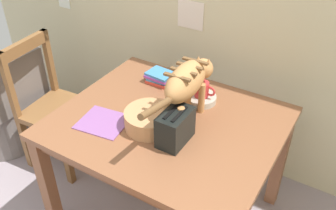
{
  "coord_description": "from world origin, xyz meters",
  "views": [
    {
      "loc": [
        0.74,
        -0.12,
        1.97
      ],
      "look_at": [
        -0.08,
        1.24,
        0.86
      ],
      "focal_mm": 39.72,
      "sensor_mm": 36.0,
      "label": 1
    }
  ],
  "objects_px": {
    "cat": "(187,82)",
    "wicker_armchair": "(3,111)",
    "magazine": "(103,122)",
    "coffee_mug": "(202,90)",
    "wicker_basket": "(150,119)",
    "toaster": "(175,127)",
    "saucer_bowl": "(201,99)",
    "dining_table": "(168,133)",
    "wooden_chair_near": "(54,107)",
    "book_stack": "(161,77)"
  },
  "relations": [
    {
      "from": "toaster",
      "to": "wooden_chair_near",
      "type": "distance_m",
      "value": 1.17
    },
    {
      "from": "dining_table",
      "to": "book_stack",
      "type": "distance_m",
      "value": 0.41
    },
    {
      "from": "cat",
      "to": "book_stack",
      "type": "height_order",
      "value": "cat"
    },
    {
      "from": "coffee_mug",
      "to": "wooden_chair_near",
      "type": "relative_size",
      "value": 0.13
    },
    {
      "from": "coffee_mug",
      "to": "magazine",
      "type": "distance_m",
      "value": 0.58
    },
    {
      "from": "magazine",
      "to": "toaster",
      "type": "distance_m",
      "value": 0.42
    },
    {
      "from": "saucer_bowl",
      "to": "magazine",
      "type": "bearing_deg",
      "value": -128.4
    },
    {
      "from": "coffee_mug",
      "to": "saucer_bowl",
      "type": "bearing_deg",
      "value": 180.0
    },
    {
      "from": "magazine",
      "to": "wicker_armchair",
      "type": "xyz_separation_m",
      "value": [
        -1.19,
        0.17,
        -0.48
      ]
    },
    {
      "from": "saucer_bowl",
      "to": "book_stack",
      "type": "bearing_deg",
      "value": 169.22
    },
    {
      "from": "dining_table",
      "to": "book_stack",
      "type": "relative_size",
      "value": 6.8
    },
    {
      "from": "wicker_basket",
      "to": "coffee_mug",
      "type": "bearing_deg",
      "value": 69.8
    },
    {
      "from": "cat",
      "to": "saucer_bowl",
      "type": "bearing_deg",
      "value": 90.0
    },
    {
      "from": "coffee_mug",
      "to": "toaster",
      "type": "relative_size",
      "value": 0.62
    },
    {
      "from": "saucer_bowl",
      "to": "toaster",
      "type": "relative_size",
      "value": 0.86
    },
    {
      "from": "dining_table",
      "to": "wicker_armchair",
      "type": "xyz_separation_m",
      "value": [
        -1.48,
        -0.02,
        -0.39
      ]
    },
    {
      "from": "dining_table",
      "to": "saucer_bowl",
      "type": "xyz_separation_m",
      "value": [
        0.07,
        0.25,
        0.11
      ]
    },
    {
      "from": "toaster",
      "to": "wooden_chair_near",
      "type": "xyz_separation_m",
      "value": [
        -1.09,
        0.18,
        -0.39
      ]
    },
    {
      "from": "toaster",
      "to": "magazine",
      "type": "bearing_deg",
      "value": -170.08
    },
    {
      "from": "cat",
      "to": "wicker_armchair",
      "type": "relative_size",
      "value": 0.88
    },
    {
      "from": "dining_table",
      "to": "cat",
      "type": "bearing_deg",
      "value": 37.33
    },
    {
      "from": "wicker_basket",
      "to": "wooden_chair_near",
      "type": "relative_size",
      "value": 0.29
    },
    {
      "from": "coffee_mug",
      "to": "magazine",
      "type": "height_order",
      "value": "coffee_mug"
    },
    {
      "from": "dining_table",
      "to": "cat",
      "type": "height_order",
      "value": "cat"
    },
    {
      "from": "dining_table",
      "to": "book_stack",
      "type": "height_order",
      "value": "book_stack"
    },
    {
      "from": "dining_table",
      "to": "wicker_basket",
      "type": "distance_m",
      "value": 0.17
    },
    {
      "from": "cat",
      "to": "coffee_mug",
      "type": "relative_size",
      "value": 5.58
    },
    {
      "from": "magazine",
      "to": "wooden_chair_near",
      "type": "distance_m",
      "value": 0.79
    },
    {
      "from": "coffee_mug",
      "to": "toaster",
      "type": "xyz_separation_m",
      "value": [
        0.04,
        -0.38,
        0.0
      ]
    },
    {
      "from": "toaster",
      "to": "wooden_chair_near",
      "type": "relative_size",
      "value": 0.21
    },
    {
      "from": "magazine",
      "to": "wicker_armchair",
      "type": "height_order",
      "value": "wicker_armchair"
    },
    {
      "from": "magazine",
      "to": "wicker_basket",
      "type": "height_order",
      "value": "wicker_basket"
    },
    {
      "from": "dining_table",
      "to": "coffee_mug",
      "type": "distance_m",
      "value": 0.31
    },
    {
      "from": "dining_table",
      "to": "wicker_armchair",
      "type": "bearing_deg",
      "value": -179.08
    },
    {
      "from": "toaster",
      "to": "wooden_chair_near",
      "type": "bearing_deg",
      "value": 170.84
    },
    {
      "from": "coffee_mug",
      "to": "toaster",
      "type": "height_order",
      "value": "toaster"
    },
    {
      "from": "wicker_basket",
      "to": "dining_table",
      "type": "bearing_deg",
      "value": 60.49
    },
    {
      "from": "cat",
      "to": "wicker_basket",
      "type": "height_order",
      "value": "cat"
    },
    {
      "from": "coffee_mug",
      "to": "wooden_chair_near",
      "type": "xyz_separation_m",
      "value": [
        -1.05,
        -0.2,
        -0.38
      ]
    },
    {
      "from": "dining_table",
      "to": "wooden_chair_near",
      "type": "bearing_deg",
      "value": 177.02
    },
    {
      "from": "coffee_mug",
      "to": "wicker_armchair",
      "type": "distance_m",
      "value": 1.68
    },
    {
      "from": "dining_table",
      "to": "wooden_chair_near",
      "type": "height_order",
      "value": "wooden_chair_near"
    },
    {
      "from": "cat",
      "to": "wicker_basket",
      "type": "bearing_deg",
      "value": -132.79
    },
    {
      "from": "saucer_bowl",
      "to": "book_stack",
      "type": "xyz_separation_m",
      "value": [
        -0.31,
        0.06,
        0.02
      ]
    },
    {
      "from": "toaster",
      "to": "wicker_armchair",
      "type": "distance_m",
      "value": 1.7
    },
    {
      "from": "coffee_mug",
      "to": "wicker_basket",
      "type": "bearing_deg",
      "value": -110.2
    },
    {
      "from": "dining_table",
      "to": "coffee_mug",
      "type": "xyz_separation_m",
      "value": [
        0.07,
        0.25,
        0.17
      ]
    },
    {
      "from": "saucer_bowl",
      "to": "wooden_chair_near",
      "type": "height_order",
      "value": "wooden_chair_near"
    },
    {
      "from": "coffee_mug",
      "to": "wicker_basket",
      "type": "xyz_separation_m",
      "value": [
        -0.13,
        -0.35,
        -0.03
      ]
    },
    {
      "from": "magazine",
      "to": "wicker_armchair",
      "type": "distance_m",
      "value": 1.3
    }
  ]
}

